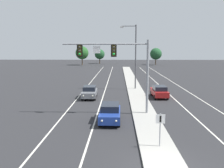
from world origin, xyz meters
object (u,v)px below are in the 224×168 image
at_px(overhead_signal_mast, 120,60).
at_px(tree_far_left_a, 82,53).
at_px(car_oncoming_grey, 90,92).
at_px(street_lamp_median, 134,53).
at_px(tree_far_left_b, 100,54).
at_px(median_sign_post, 160,125).
at_px(tree_far_right_a, 156,54).
at_px(car_oncoming_blue, 110,113).
at_px(car_receding_red, 159,91).

relative_size(overhead_signal_mast, tree_far_left_a, 1.15).
xyz_separation_m(overhead_signal_mast, car_oncoming_grey, (-3.95, 7.97, -4.56)).
xyz_separation_m(street_lamp_median, tree_far_left_b, (-10.56, 66.95, -1.78)).
height_order(median_sign_post, street_lamp_median, street_lamp_median).
distance_m(tree_far_left_a, tree_far_right_a, 29.05).
relative_size(car_oncoming_grey, tree_far_left_b, 0.73).
bearing_deg(car_oncoming_blue, street_lamp_median, 79.72).
height_order(median_sign_post, car_oncoming_blue, median_sign_post).
bearing_deg(overhead_signal_mast, car_receding_red, 58.09).
relative_size(median_sign_post, tree_far_left_b, 0.36).
height_order(overhead_signal_mast, tree_far_right_a, overhead_signal_mast).
relative_size(tree_far_left_a, tree_far_right_a, 1.10).
xyz_separation_m(car_receding_red, tree_far_right_a, (9.25, 65.96, 3.55)).
distance_m(street_lamp_median, tree_far_left_a, 60.09).
xyz_separation_m(car_oncoming_blue, tree_far_right_a, (15.45, 77.12, 3.55)).
height_order(overhead_signal_mast, median_sign_post, overhead_signal_mast).
height_order(street_lamp_median, tree_far_left_a, street_lamp_median).
bearing_deg(overhead_signal_mast, car_oncoming_grey, 116.35).
bearing_deg(tree_far_right_a, overhead_signal_mast, -101.08).
distance_m(median_sign_post, tree_far_left_a, 83.15).
bearing_deg(tree_far_left_b, street_lamp_median, -81.04).
bearing_deg(car_oncoming_grey, median_sign_post, -68.35).
bearing_deg(median_sign_post, street_lamp_median, 90.64).
relative_size(street_lamp_median, tree_far_right_a, 1.50).
bearing_deg(overhead_signal_mast, tree_far_right_a, 78.92).
relative_size(median_sign_post, car_oncoming_grey, 0.49).
distance_m(tree_far_left_a, tree_far_left_b, 11.15).
relative_size(tree_far_left_a, tree_far_left_b, 1.19).
bearing_deg(tree_far_right_a, tree_far_left_a, -176.54).
bearing_deg(car_receding_red, overhead_signal_mast, -121.91).
height_order(tree_far_left_a, tree_far_left_b, tree_far_left_a).
distance_m(street_lamp_median, car_receding_red, 8.72).
distance_m(car_receding_red, tree_far_right_a, 66.70).
bearing_deg(median_sign_post, overhead_signal_mast, 106.98).
height_order(car_oncoming_grey, tree_far_left_b, tree_far_left_b).
bearing_deg(car_receding_red, car_oncoming_grey, -176.19).
relative_size(street_lamp_median, car_oncoming_grey, 2.22).
xyz_separation_m(tree_far_left_a, tree_far_left_b, (6.19, 9.25, -0.77)).
xyz_separation_m(overhead_signal_mast, tree_far_left_a, (-14.41, 72.79, -0.59)).
bearing_deg(car_receding_red, tree_far_left_b, 100.46).
height_order(overhead_signal_mast, street_lamp_median, street_lamp_median).
height_order(car_oncoming_blue, car_oncoming_grey, same).
height_order(car_oncoming_blue, tree_far_left_a, tree_far_left_a).
xyz_separation_m(tree_far_right_a, tree_far_left_b, (-22.81, 7.49, -0.35)).
relative_size(street_lamp_median, tree_far_left_a, 1.37).
xyz_separation_m(median_sign_post, tree_far_left_a, (-17.01, 81.33, 3.20)).
bearing_deg(car_oncoming_grey, car_oncoming_blue, -73.68).
bearing_deg(tree_far_right_a, car_oncoming_grey, -105.56).
height_order(median_sign_post, tree_far_left_b, tree_far_left_b).
distance_m(street_lamp_median, car_oncoming_grey, 10.73).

